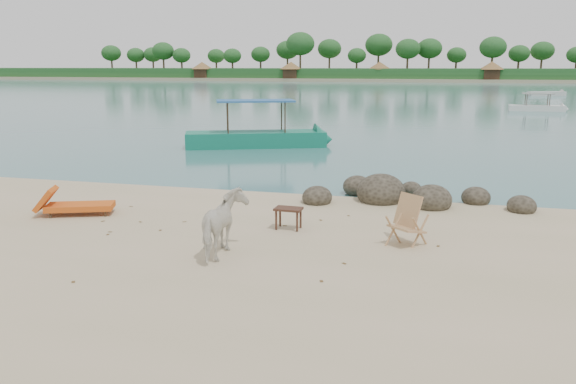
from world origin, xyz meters
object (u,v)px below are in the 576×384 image
at_px(lounge_chair, 80,204).
at_px(deck_chair, 407,223).
at_px(cow, 224,226).
at_px(boulders, 400,196).
at_px(side_table, 288,220).
at_px(boat_near, 255,108).

relative_size(lounge_chair, deck_chair, 1.99).
xyz_separation_m(cow, deck_chair, (3.51, 1.58, -0.12)).
bearing_deg(deck_chair, lounge_chair, -142.92).
xyz_separation_m(boulders, side_table, (-2.36, -3.45, 0.06)).
bearing_deg(side_table, boat_near, 113.03).
height_order(boulders, lounge_chair, boulders).
distance_m(boulders, deck_chair, 4.02).
height_order(cow, lounge_chair, cow).
distance_m(boulders, cow, 6.42).
xyz_separation_m(lounge_chair, deck_chair, (8.23, -0.50, 0.21)).
xyz_separation_m(cow, lounge_chair, (-4.72, 2.08, -0.33)).
relative_size(side_table, deck_chair, 0.60).
bearing_deg(deck_chair, boat_near, 159.65).
xyz_separation_m(boulders, deck_chair, (0.37, -3.99, 0.33)).
distance_m(deck_chair, boat_near, 15.95).
relative_size(cow, deck_chair, 1.46).
bearing_deg(boulders, side_table, -124.35).
bearing_deg(boulders, cow, -119.41).
xyz_separation_m(boulders, boat_near, (-7.37, 9.90, 1.61)).
bearing_deg(cow, side_table, -114.96).
distance_m(lounge_chair, deck_chair, 8.24).
bearing_deg(boat_near, cow, -96.38).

